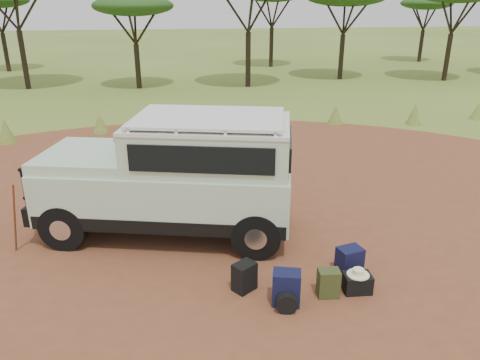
{
  "coord_description": "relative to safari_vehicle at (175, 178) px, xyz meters",
  "views": [
    {
      "loc": [
        -0.48,
        -8.15,
        4.66
      ],
      "look_at": [
        0.95,
        1.09,
        1.0
      ],
      "focal_mm": 35.0,
      "sensor_mm": 36.0,
      "label": 1
    }
  ],
  "objects": [
    {
      "name": "ground",
      "position": [
        0.42,
        -0.83,
        -1.22
      ],
      "size": [
        140.0,
        140.0,
        0.0
      ],
      "primitive_type": "plane",
      "color": "olive",
      "rests_on": "ground"
    },
    {
      "name": "dirt_clearing",
      "position": [
        0.42,
        -0.83,
        -1.22
      ],
      "size": [
        23.0,
        23.0,
        0.01
      ],
      "primitive_type": "cylinder",
      "color": "brown",
      "rests_on": "ground"
    },
    {
      "name": "grass_fringe",
      "position": [
        0.54,
        7.84,
        -0.82
      ],
      "size": [
        36.6,
        1.6,
        0.9
      ],
      "color": "olive",
      "rests_on": "ground"
    },
    {
      "name": "safari_vehicle",
      "position": [
        0.0,
        0.0,
        0.0
      ],
      "size": [
        5.51,
        3.25,
        2.53
      ],
      "rotation": [
        0.0,
        0.0,
        -0.25
      ],
      "color": "#BBD9B9",
      "rests_on": "ground"
    },
    {
      "name": "walking_staff",
      "position": [
        -3.06,
        -0.46,
        -0.47
      ],
      "size": [
        0.31,
        0.32,
        1.5
      ],
      "primitive_type": "cylinder",
      "rotation": [
        0.25,
        0.0,
        0.77
      ],
      "color": "brown",
      "rests_on": "ground"
    },
    {
      "name": "backpack_black",
      "position": [
        1.05,
        -2.32,
        -0.97
      ],
      "size": [
        0.46,
        0.44,
        0.51
      ],
      "primitive_type": "cube",
      "rotation": [
        0.0,
        0.0,
        0.63
      ],
      "color": "black",
      "rests_on": "ground"
    },
    {
      "name": "backpack_navy",
      "position": [
        1.66,
        -2.8,
        -0.93
      ],
      "size": [
        0.52,
        0.43,
        0.58
      ],
      "primitive_type": "cube",
      "rotation": [
        0.0,
        0.0,
        -0.27
      ],
      "color": "#13163C",
      "rests_on": "ground"
    },
    {
      "name": "backpack_olive",
      "position": [
        2.4,
        -2.7,
        -0.98
      ],
      "size": [
        0.37,
        0.28,
        0.49
      ],
      "primitive_type": "cube",
      "rotation": [
        0.0,
        0.0,
        -0.09
      ],
      "color": "#444A22",
      "rests_on": "ground"
    },
    {
      "name": "duffel_navy",
      "position": [
        3.02,
        -2.05,
        -0.98
      ],
      "size": [
        0.49,
        0.42,
        0.48
      ],
      "primitive_type": "cube",
      "rotation": [
        0.0,
        0.0,
        0.24
      ],
      "color": "#13163C",
      "rests_on": "ground"
    },
    {
      "name": "hard_case",
      "position": [
        2.92,
        -2.66,
        -1.06
      ],
      "size": [
        0.48,
        0.35,
        0.33
      ],
      "primitive_type": "cube",
      "rotation": [
        0.0,
        0.0,
        -0.06
      ],
      "color": "black",
      "rests_on": "ground"
    },
    {
      "name": "stuff_sack",
      "position": [
        1.62,
        -2.93,
        -1.05
      ],
      "size": [
        0.4,
        0.4,
        0.34
      ],
      "primitive_type": "cylinder",
      "rotation": [
        1.57,
        0.0,
        -0.18
      ],
      "color": "black",
      "rests_on": "ground"
    },
    {
      "name": "safari_hat",
      "position": [
        2.92,
        -2.66,
        -0.85
      ],
      "size": [
        0.38,
        0.38,
        0.11
      ],
      "color": "#F2ECB6",
      "rests_on": "hard_case"
    }
  ]
}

